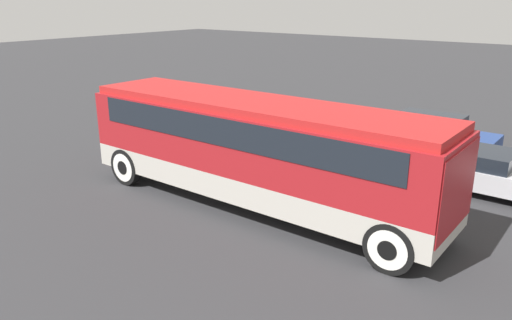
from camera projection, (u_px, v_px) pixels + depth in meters
The scene contains 4 objects.
ground_plane at pixel (256, 205), 14.41m from camera, with size 120.00×120.00×0.00m, color #2D2D30.
tour_bus at pixel (259, 144), 13.77m from camera, with size 10.95×2.62×3.06m.
parked_car_near at pixel (478, 170), 15.36m from camera, with size 4.21×1.96×1.31m.
parked_car_mid at pixel (432, 133), 19.25m from camera, with size 4.62×1.92×1.44m.
Camera 1 is at (8.10, -10.53, 5.73)m, focal length 35.00 mm.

